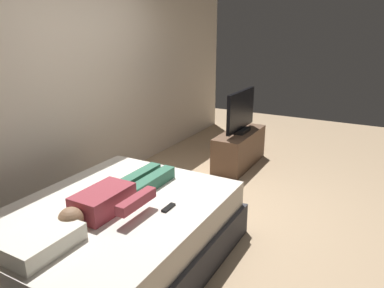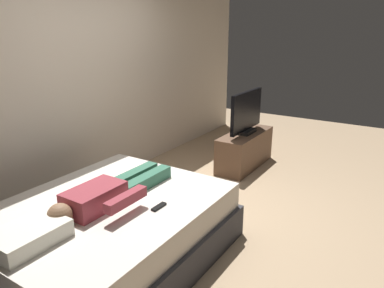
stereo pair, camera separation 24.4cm
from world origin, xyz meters
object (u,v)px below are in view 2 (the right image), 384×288
(bed, at_px, (107,233))
(tv, at_px, (246,113))
(person, at_px, (108,193))
(tv_stand, at_px, (245,150))
(pillow, at_px, (28,235))
(remote, at_px, (159,207))

(bed, xyz_separation_m, tv, (2.66, -0.04, 0.52))
(person, bearing_deg, bed, 148.50)
(tv_stand, relative_size, tv, 1.25)
(person, bearing_deg, pillow, 178.58)
(remote, distance_m, tv, 2.52)
(pillow, distance_m, tv_stand, 3.36)
(pillow, xyz_separation_m, tv_stand, (3.35, -0.04, -0.35))
(person, distance_m, tv_stand, 2.66)
(bed, height_order, person, person)
(remote, relative_size, tv, 0.17)
(tv_stand, bearing_deg, person, 179.43)
(tv_stand, bearing_deg, remote, -171.32)
(pillow, height_order, tv, tv)
(bed, height_order, tv, tv)
(bed, height_order, pillow, pillow)
(remote, height_order, tv, tv)
(bed, bearing_deg, pillow, -180.00)
(tv, bearing_deg, tv_stand, 0.00)
(pillow, bearing_deg, remote, -26.05)
(pillow, xyz_separation_m, person, (0.71, -0.02, 0.02))
(person, xyz_separation_m, tv, (2.63, -0.03, 0.16))
(bed, distance_m, person, 0.36)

